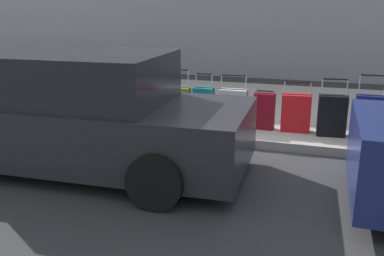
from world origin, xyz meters
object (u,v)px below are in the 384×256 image
Objects in this scene: suitcase_black_10 at (125,97)px; suitcase_red_11 at (100,100)px; parked_car_charcoal_1 at (80,116)px; fire_hydrant at (66,90)px; suitcase_navy_9 at (151,102)px; suitcase_teal_7 at (204,106)px; suitcase_black_3 at (332,116)px; suitcase_maroon_5 at (264,111)px; suitcase_olive_8 at (180,104)px; suitcase_navy_2 at (369,116)px; bollard_post at (28,91)px; suitcase_red_4 at (296,113)px; suitcase_silver_6 at (233,108)px.

suitcase_red_11 is at bearing 6.64° from suitcase_black_10.
fire_hydrant is at bearing -52.03° from parked_car_charcoal_1.
suitcase_teal_7 is at bearing 177.76° from suitcase_navy_9.
suitcase_black_3 is 1.02× the size of suitcase_teal_7.
suitcase_olive_8 is at bearing -1.45° from suitcase_maroon_5.
suitcase_navy_2 is 1.64m from suitcase_maroon_5.
suitcase_navy_2 is at bearing -149.20° from parked_car_charcoal_1.
fire_hydrant is at bearing -168.98° from bollard_post.
suitcase_maroon_5 is 0.73× the size of suitcase_teal_7.
suitcase_teal_7 is at bearing -116.67° from parked_car_charcoal_1.
suitcase_maroon_5 is 0.83× the size of bollard_post.
suitcase_red_4 is 0.87× the size of suitcase_navy_9.
suitcase_teal_7 reaches higher than suitcase_red_4.
parked_car_charcoal_1 is at bearing 46.09° from suitcase_maroon_5.
suitcase_teal_7 is at bearing 169.19° from suitcase_olive_8.
suitcase_black_3 is at bearing -179.18° from suitcase_silver_6.
parked_car_charcoal_1 is at bearing 63.33° from suitcase_teal_7.
suitcase_silver_6 is at bearing 2.61° from suitcase_navy_2.
fire_hydrant is (4.38, 0.03, 0.13)m from suitcase_red_4.
suitcase_olive_8 is 1.61m from suitcase_red_11.
parked_car_charcoal_1 reaches higher than suitcase_black_10.
suitcase_navy_9 is 1.21× the size of bollard_post.
suitcase_navy_9 is at bearing -2.24° from suitcase_teal_7.
suitcase_red_4 is 3.14m from suitcase_black_10.
suitcase_red_4 is 1.26× the size of suitcase_maroon_5.
suitcase_navy_2 is 1.19× the size of suitcase_red_4.
parked_car_charcoal_1 is (0.61, 2.26, 0.29)m from suitcase_olive_8.
parked_car_charcoal_1 is at bearing 33.97° from suitcase_black_3.
suitcase_silver_6 is 1.08× the size of fire_hydrant.
suitcase_black_3 is 1.02× the size of suitcase_silver_6.
suitcase_silver_6 is at bearing -126.87° from parked_car_charcoal_1.
suitcase_navy_2 is at bearing -177.39° from suitcase_silver_6.
suitcase_navy_2 is at bearing -179.57° from fire_hydrant.
suitcase_black_10 is (3.14, -0.04, 0.05)m from suitcase_red_4.
suitcase_red_11 is 0.74m from fire_hydrant.
suitcase_navy_9 is (3.69, 0.04, -0.02)m from suitcase_navy_2.
suitcase_black_3 is at bearing 177.58° from suitcase_maroon_5.
suitcase_navy_9 reaches higher than suitcase_silver_6.
suitcase_teal_7 is at bearing -1.79° from suitcase_silver_6.
suitcase_silver_6 reaches higher than bollard_post.
suitcase_black_3 is at bearing 179.40° from suitcase_navy_9.
suitcase_maroon_5 is 1.53m from suitcase_olive_8.
fire_hydrant is (3.34, -0.06, 0.11)m from suitcase_silver_6.
suitcase_maroon_5 is at bearing -179.82° from fire_hydrant.
suitcase_black_10 reaches higher than suitcase_red_11.
bollard_post is at bearing -39.53° from parked_car_charcoal_1.
suitcase_olive_8 is at bearing -178.74° from fire_hydrant.
suitcase_teal_7 is 1.08× the size of fire_hydrant.
suitcase_red_4 is at bearing 179.30° from suitcase_black_10.
suitcase_red_4 is at bearing 0.59° from suitcase_navy_2.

